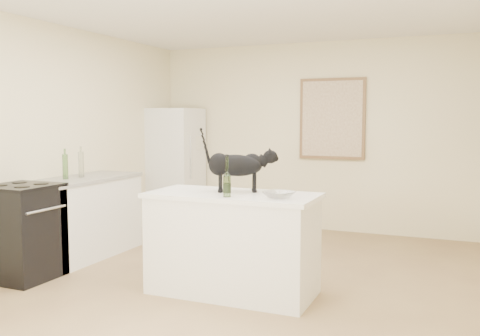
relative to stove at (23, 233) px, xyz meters
name	(u,v)px	position (x,y,z in m)	size (l,w,h in m)	color
floor	(232,285)	(1.95, 0.60, -0.45)	(5.50, 5.50, 0.00)	#9C7F53
ceiling	(231,1)	(1.95, 0.60, 2.15)	(5.50, 5.50, 0.00)	white
wall_back	(311,137)	(1.95, 3.35, 0.85)	(4.50, 4.50, 0.00)	#F2E6BC
wall_left	(41,142)	(-0.30, 0.60, 0.85)	(5.50, 5.50, 0.00)	#F2E6BC
island_base	(233,246)	(2.05, 0.40, -0.02)	(1.44, 0.67, 0.86)	white
island_top	(233,195)	(2.05, 0.40, 0.43)	(1.50, 0.70, 0.04)	white
left_cabinets	(84,219)	(0.00, 0.90, -0.02)	(0.60, 1.40, 0.86)	white
left_countertop	(83,179)	(0.00, 0.90, 0.43)	(0.62, 1.44, 0.04)	gray
stove	(23,233)	(0.00, 0.00, 0.00)	(0.60, 0.60, 0.90)	black
fridge	(175,166)	(0.00, 2.95, 0.40)	(0.68, 0.68, 1.70)	white
artwork_frame	(332,119)	(2.25, 3.32, 1.10)	(0.90, 0.03, 1.10)	brown
artwork_canvas	(332,119)	(2.25, 3.30, 1.10)	(0.82, 0.00, 1.02)	beige
black_cat	(236,168)	(2.05, 0.49, 0.66)	(0.61, 0.18, 0.43)	black
wine_bottle	(227,178)	(2.09, 0.18, 0.61)	(0.07, 0.07, 0.31)	#376026
glass_bowl	(279,195)	(2.53, 0.26, 0.48)	(0.25, 0.25, 0.06)	silver
fridge_paper	(197,143)	(0.34, 2.99, 0.75)	(0.01, 0.15, 0.19)	beige
counter_bottle_cluster	(74,165)	(-0.03, 0.79, 0.59)	(0.09, 0.28, 0.29)	#9CA99E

